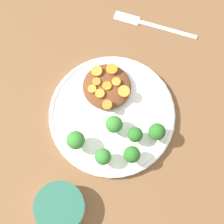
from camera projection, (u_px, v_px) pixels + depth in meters
The scene contains 20 objects.
ground_plane at pixel (112, 116), 0.85m from camera, with size 4.00×4.00×0.00m, color brown.
plate at pixel (112, 115), 0.84m from camera, with size 0.28×0.28×0.02m.
dip_bowl at pixel (60, 207), 0.77m from camera, with size 0.10×0.10×0.04m.
stew_mound at pixel (107, 87), 0.84m from camera, with size 0.11×0.11×0.03m, color brown.
broccoli_floret_0 at pixel (103, 157), 0.78m from camera, with size 0.03×0.03×0.05m.
broccoli_floret_1 at pixel (134, 136), 0.79m from camera, with size 0.03×0.03×0.05m.
broccoli_floret_2 at pixel (77, 142), 0.78m from camera, with size 0.04×0.04×0.06m.
broccoli_floret_3 at pixel (114, 124), 0.80m from camera, with size 0.04×0.04×0.05m.
broccoli_floret_4 at pixel (132, 155), 0.78m from camera, with size 0.04×0.04×0.05m.
broccoli_floret_5 at pixel (157, 132), 0.80m from camera, with size 0.04×0.04×0.05m.
carrot_slice_0 at pixel (112, 69), 0.84m from camera, with size 0.03×0.03×0.01m, color orange.
carrot_slice_1 at pixel (100, 93), 0.82m from camera, with size 0.02×0.02×0.00m, color orange.
carrot_slice_2 at pixel (97, 71), 0.83m from camera, with size 0.02×0.02×0.01m, color orange.
carrot_slice_3 at pixel (124, 91), 0.82m from camera, with size 0.03×0.03×0.01m, color orange.
carrot_slice_4 at pixel (90, 90), 0.82m from camera, with size 0.02×0.02×0.01m, color orange.
carrot_slice_5 at pixel (107, 86), 0.83m from camera, with size 0.02×0.02×0.00m, color orange.
carrot_slice_6 at pixel (96, 82), 0.83m from camera, with size 0.02×0.02×0.00m, color orange.
carrot_slice_7 at pixel (116, 82), 0.83m from camera, with size 0.02×0.02×0.01m, color orange.
carrot_slice_8 at pixel (107, 105), 0.81m from camera, with size 0.02×0.02×0.01m, color orange.
fork at pixel (147, 23), 0.92m from camera, with size 0.12×0.19×0.01m.
Camera 1 is at (0.16, 0.18, 0.82)m, focal length 60.00 mm.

